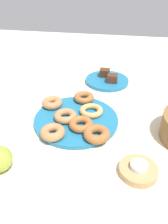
{
  "coord_description": "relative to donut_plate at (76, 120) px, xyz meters",
  "views": [
    {
      "loc": [
        0.67,
        0.14,
        0.51
      ],
      "look_at": [
        0.0,
        0.03,
        0.05
      ],
      "focal_mm": 36.17,
      "sensor_mm": 36.0,
      "label": 1
    }
  ],
  "objects": [
    {
      "name": "ground_plane",
      "position": [
        0.0,
        0.0,
        -0.01
      ],
      "size": [
        2.4,
        2.4,
        0.0
      ],
      "primitive_type": "plane",
      "color": "beige"
    },
    {
      "name": "donut_plate",
      "position": [
        0.0,
        0.0,
        0.0
      ],
      "size": [
        0.31,
        0.31,
        0.02
      ],
      "primitive_type": "cylinder",
      "color": "#1E6B93",
      "rests_on": "ground_plane"
    },
    {
      "name": "donut_0",
      "position": [
        0.01,
        -0.04,
        0.02
      ],
      "size": [
        0.12,
        0.12,
        0.03
      ],
      "primitive_type": "torus",
      "rotation": [
        0.0,
        0.0,
        2.66
      ],
      "color": "#B27547",
      "rests_on": "donut_plate"
    },
    {
      "name": "donut_1",
      "position": [
        0.05,
        0.03,
        0.02
      ],
      "size": [
        0.12,
        0.12,
        0.03
      ],
      "primitive_type": "torus",
      "rotation": [
        0.0,
        0.0,
        2.11
      ],
      "color": "#995B2D",
      "rests_on": "donut_plate"
    },
    {
      "name": "donut_2",
      "position": [
        -0.04,
        0.05,
        0.02
      ],
      "size": [
        0.1,
        0.1,
        0.02
      ],
      "primitive_type": "torus",
      "rotation": [
        0.0,
        0.0,
        4.57
      ],
      "color": "tan",
      "rests_on": "donut_plate"
    },
    {
      "name": "donut_3",
      "position": [
        -0.07,
        -0.11,
        0.02
      ],
      "size": [
        0.11,
        0.11,
        0.03
      ],
      "primitive_type": "torus",
      "rotation": [
        0.0,
        0.0,
        5.78
      ],
      "color": "#B27547",
      "rests_on": "donut_plate"
    },
    {
      "name": "donut_4",
      "position": [
        -0.13,
        0.01,
        0.02
      ],
      "size": [
        0.11,
        0.11,
        0.03
      ],
      "primitive_type": "torus",
      "rotation": [
        0.0,
        0.0,
        1.05
      ],
      "color": "#995B2D",
      "rests_on": "donut_plate"
    },
    {
      "name": "donut_5",
      "position": [
        0.11,
        -0.06,
        0.02
      ],
      "size": [
        0.12,
        0.12,
        0.03
      ],
      "primitive_type": "torus",
      "rotation": [
        0.0,
        0.0,
        2.49
      ],
      "color": "#B27547",
      "rests_on": "donut_plate"
    },
    {
      "name": "donut_6",
      "position": [
        0.1,
        0.09,
        0.02
      ],
      "size": [
        0.12,
        0.12,
        0.03
      ],
      "primitive_type": "torus",
      "rotation": [
        0.0,
        0.0,
        4.34
      ],
      "color": "#995B2D",
      "rests_on": "donut_plate"
    },
    {
      "name": "cake_plate",
      "position": [
        -0.35,
        0.09,
        0.0
      ],
      "size": [
        0.21,
        0.21,
        0.02
      ],
      "primitive_type": "cylinder",
      "color": "#1E6B93",
      "rests_on": "ground_plane"
    },
    {
      "name": "brownie_near",
      "position": [
        -0.38,
        0.07,
        0.03
      ],
      "size": [
        0.04,
        0.05,
        0.04
      ],
      "primitive_type": "cube",
      "rotation": [
        0.0,
        0.0,
        -0.01
      ],
      "color": "#472819",
      "rests_on": "cake_plate"
    },
    {
      "name": "brownie_far",
      "position": [
        -0.32,
        0.11,
        0.03
      ],
      "size": [
        0.04,
        0.05,
        0.04
      ],
      "primitive_type": "cube",
      "rotation": [
        0.0,
        0.0,
        0.01
      ],
      "color": "#472819",
      "rests_on": "cake_plate"
    },
    {
      "name": "candle_holder",
      "position": [
        0.22,
        0.22,
        0.0
      ],
      "size": [
        0.11,
        0.11,
        0.02
      ],
      "primitive_type": "cylinder",
      "color": "tan",
      "rests_on": "ground_plane"
    },
    {
      "name": "tealight",
      "position": [
        0.22,
        0.22,
        0.02
      ],
      "size": [
        0.05,
        0.05,
        0.02
      ],
      "primitive_type": "cylinder",
      "color": "silver",
      "rests_on": "candle_holder"
    }
  ]
}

